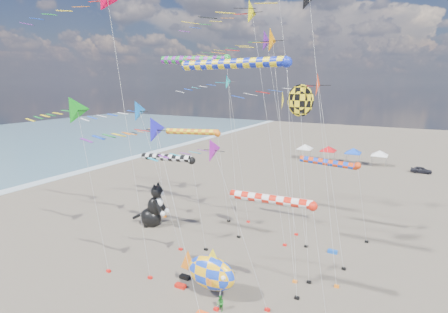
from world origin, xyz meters
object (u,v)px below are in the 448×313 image
child_green (221,303)px  parked_car (421,170)px  cat_inflatable (152,204)px  person_adult (225,280)px  child_blue (225,269)px  fish_inflatable (211,273)px

child_green → parked_car: size_ratio=0.35×
cat_inflatable → parked_car: cat_inflatable is taller
person_adult → child_blue: person_adult is taller
person_adult → child_blue: bearing=100.4°
child_green → parked_car: child_green is taller
cat_inflatable → child_blue: 13.77m
person_adult → child_green: bearing=-87.5°
person_adult → parked_car: (14.47, 49.95, -0.25)m
cat_inflatable → child_blue: cat_inflatable is taller
person_adult → parked_car: bearing=55.5°
person_adult → child_green: person_adult is taller
child_green → child_blue: child_green is taller
fish_inflatable → child_blue: size_ratio=4.64×
cat_inflatable → fish_inflatable: size_ratio=0.98×
cat_inflatable → person_adult: (13.47, -7.31, -1.80)m
cat_inflatable → child_green: size_ratio=4.35×
parked_car → cat_inflatable: bearing=148.8°
person_adult → fish_inflatable: bearing=-121.0°
fish_inflatable → child_green: fish_inflatable is taller
cat_inflatable → fish_inflatable: bearing=-43.6°
person_adult → parked_car: size_ratio=0.48×
person_adult → child_green: size_ratio=1.40×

